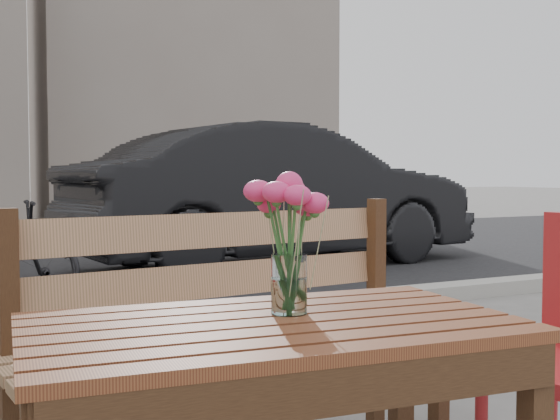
{
  "coord_description": "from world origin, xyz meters",
  "views": [
    {
      "loc": [
        -0.73,
        -1.58,
        1.05
      ],
      "look_at": [
        0.06,
        -0.01,
        0.96
      ],
      "focal_mm": 45.0,
      "sensor_mm": 36.0,
      "label": 1
    }
  ],
  "objects": [
    {
      "name": "street",
      "position": [
        0.0,
        5.06,
        0.03
      ],
      "size": [
        30.0,
        8.12,
        0.12
      ],
      "color": "black",
      "rests_on": "ground"
    },
    {
      "name": "main_table",
      "position": [
        -0.01,
        -0.12,
        0.59
      ],
      "size": [
        1.2,
        0.77,
        0.7
      ],
      "rotation": [
        0.0,
        0.0,
        -0.09
      ],
      "color": "#582817",
      "rests_on": "ground"
    },
    {
      "name": "main_bench",
      "position": [
        0.2,
        0.62,
        0.59
      ],
      "size": [
        1.6,
        0.62,
        0.97
      ],
      "rotation": [
        0.0,
        0.0,
        0.1
      ],
      "color": "#8C6948",
      "rests_on": "ground"
    },
    {
      "name": "main_vase",
      "position": [
        0.06,
        -0.06,
        0.92
      ],
      "size": [
        0.19,
        0.19,
        0.35
      ],
      "color": "white",
      "rests_on": "main_table"
    },
    {
      "name": "parked_car",
      "position": [
        2.82,
        5.61,
        0.79
      ],
      "size": [
        4.93,
        2.19,
        1.57
      ],
      "primitive_type": "imported",
      "rotation": [
        0.0,
        0.0,
        1.68
      ],
      "color": "black",
      "rests_on": "ground"
    }
  ]
}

